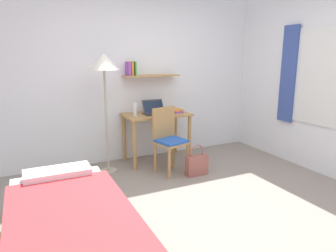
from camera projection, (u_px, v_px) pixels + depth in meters
name	position (u px, v px, depth m)	size (l,w,h in m)	color
ground_plane	(208.00, 209.00, 3.34)	(5.28, 5.28, 0.00)	gray
wall_back	(140.00, 77.00, 4.82)	(4.40, 0.27, 2.60)	white
bed	(72.00, 237.00, 2.42)	(0.92, 2.00, 0.54)	#B2844C
desk	(156.00, 123.00, 4.75)	(1.00, 0.58, 0.76)	#B2844C
desk_chair	(169.00, 138.00, 4.31)	(0.48, 0.47, 0.92)	#B2844C
standing_lamp	(104.00, 68.00, 4.08)	(0.42, 0.42, 1.67)	#B2A893
laptop	(154.00, 110.00, 4.69)	(0.34, 0.23, 0.21)	#2D2D33
water_bottle	(135.00, 109.00, 4.50)	(0.06, 0.06, 0.20)	silver
book_stack	(176.00, 111.00, 4.82)	(0.17, 0.23, 0.05)	purple
handbag	(197.00, 164.00, 4.27)	(0.31, 0.12, 0.44)	#99564C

